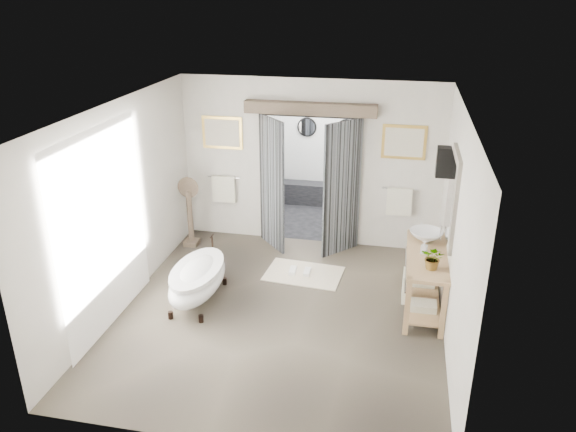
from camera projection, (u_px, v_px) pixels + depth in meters
The scene contains 13 objects.
ground_plane at pixel (279, 313), 7.94m from camera, with size 5.00×5.00×0.00m, color #645A4A.
room_shell at pixel (274, 193), 7.13m from camera, with size 4.52×5.02×2.91m.
shower_room at pixel (322, 168), 11.20m from camera, with size 2.22×2.01×2.51m.
back_wall_dressing at pixel (308, 160), 9.43m from camera, with size 3.82×0.71×2.52m.
clawfoot_tub at pixel (198, 279), 8.12m from camera, with size 0.68×1.52×0.74m.
vanity at pixel (423, 276), 7.91m from camera, with size 0.57×1.60×0.85m.
pedestal_mirror at pixel (190, 216), 9.81m from camera, with size 0.38×0.24×1.27m.
rug at pixel (304, 274), 9.01m from camera, with size 1.20×0.80×0.01m, color beige.
slippers at pixel (300, 271), 9.02m from camera, with size 0.35×0.26×0.05m.
basin at pixel (426, 236), 8.13m from camera, with size 0.48×0.48×0.17m, color white.
plant at pixel (434, 258), 7.30m from camera, with size 0.30×0.26×0.33m, color gray.
soap_bottle_a at pixel (424, 247), 7.76m from camera, with size 0.08×0.08×0.18m, color gray.
soap_bottle_b at pixel (421, 227), 8.41m from camera, with size 0.13×0.13×0.17m, color gray.
Camera 1 is at (1.48, -6.63, 4.33)m, focal length 35.00 mm.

